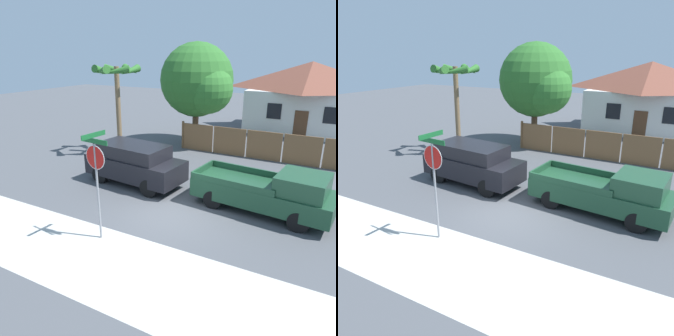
% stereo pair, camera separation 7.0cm
% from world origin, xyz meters
% --- Properties ---
extents(ground_plane, '(80.00, 80.00, 0.00)m').
position_xyz_m(ground_plane, '(0.00, 0.00, 0.00)').
color(ground_plane, '#4C4F54').
extents(sidewalk_strip, '(36.00, 3.20, 0.01)m').
position_xyz_m(sidewalk_strip, '(0.00, -3.60, 0.00)').
color(sidewalk_strip, beige).
rests_on(sidewalk_strip, ground).
extents(wooden_fence, '(12.32, 0.12, 1.74)m').
position_xyz_m(wooden_fence, '(2.52, 8.44, 0.82)').
color(wooden_fence, brown).
rests_on(wooden_fence, ground).
extents(house, '(8.99, 5.96, 5.20)m').
position_xyz_m(house, '(2.63, 17.20, 2.70)').
color(house, white).
rests_on(house, ground).
extents(oak_tree, '(4.86, 4.62, 6.47)m').
position_xyz_m(oak_tree, '(-3.12, 9.70, 4.05)').
color(oak_tree, brown).
rests_on(oak_tree, ground).
extents(palm_tree, '(2.56, 2.76, 5.17)m').
position_xyz_m(palm_tree, '(-6.38, 5.56, 4.43)').
color(palm_tree, brown).
rests_on(palm_tree, ground).
extents(red_suv, '(4.78, 2.38, 1.88)m').
position_xyz_m(red_suv, '(-2.88, 1.93, 1.03)').
color(red_suv, black).
rests_on(red_suv, ground).
extents(orange_pickup, '(5.38, 2.45, 1.76)m').
position_xyz_m(orange_pickup, '(3.20, 1.90, 0.85)').
color(orange_pickup, '#1E472D').
rests_on(orange_pickup, ground).
extents(stop_sign, '(1.06, 0.96, 3.55)m').
position_xyz_m(stop_sign, '(-1.20, -2.58, 2.45)').
color(stop_sign, gray).
rests_on(stop_sign, ground).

